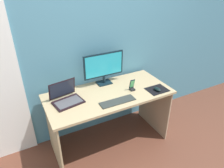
{
  "coord_description": "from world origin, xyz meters",
  "views": [
    {
      "loc": [
        -0.92,
        -1.86,
        2.02
      ],
      "look_at": [
        0.03,
        -0.02,
        0.88
      ],
      "focal_mm": 33.39,
      "sensor_mm": 36.0,
      "label": 1
    }
  ],
  "objects_px": {
    "monitor": "(104,67)",
    "laptop": "(66,98)",
    "mouse": "(157,89)",
    "keyboard_external": "(118,101)",
    "phone_in_dock": "(132,86)"
  },
  "relations": [
    {
      "from": "monitor",
      "to": "laptop",
      "type": "relative_size",
      "value": 1.49
    },
    {
      "from": "keyboard_external",
      "to": "mouse",
      "type": "xyz_separation_m",
      "value": [
        0.53,
        -0.01,
        0.02
      ]
    },
    {
      "from": "keyboard_external",
      "to": "mouse",
      "type": "height_order",
      "value": "mouse"
    },
    {
      "from": "mouse",
      "to": "laptop",
      "type": "bearing_deg",
      "value": 159.43
    },
    {
      "from": "keyboard_external",
      "to": "mouse",
      "type": "distance_m",
      "value": 0.53
    },
    {
      "from": "monitor",
      "to": "mouse",
      "type": "xyz_separation_m",
      "value": [
        0.48,
        -0.46,
        -0.21
      ]
    },
    {
      "from": "laptop",
      "to": "phone_in_dock",
      "type": "xyz_separation_m",
      "value": [
        0.77,
        -0.12,
        0.0
      ]
    },
    {
      "from": "phone_in_dock",
      "to": "mouse",
      "type": "bearing_deg",
      "value": -31.2
    },
    {
      "from": "laptop",
      "to": "mouse",
      "type": "xyz_separation_m",
      "value": [
        1.02,
        -0.28,
        -0.02
      ]
    },
    {
      "from": "mouse",
      "to": "monitor",
      "type": "bearing_deg",
      "value": 130.76
    },
    {
      "from": "mouse",
      "to": "phone_in_dock",
      "type": "height_order",
      "value": "phone_in_dock"
    },
    {
      "from": "monitor",
      "to": "mouse",
      "type": "bearing_deg",
      "value": -43.83
    },
    {
      "from": "monitor",
      "to": "mouse",
      "type": "height_order",
      "value": "monitor"
    },
    {
      "from": "laptop",
      "to": "keyboard_external",
      "type": "xyz_separation_m",
      "value": [
        0.49,
        -0.27,
        -0.04
      ]
    },
    {
      "from": "laptop",
      "to": "mouse",
      "type": "distance_m",
      "value": 1.06
    }
  ]
}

